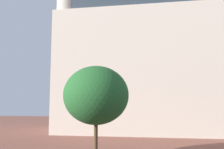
{
  "coord_description": "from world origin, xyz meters",
  "views": [
    {
      "loc": [
        2.05,
        -2.7,
        3.96
      ],
      "look_at": [
        -0.27,
        11.49,
        5.66
      ],
      "focal_mm": 39.25,
      "sensor_mm": 36.0,
      "label": 1
    }
  ],
  "objects": [
    {
      "name": "tree_curb_far",
      "position": [
        -1.85,
        14.25,
        4.53
      ],
      "size": [
        4.62,
        4.62,
        6.62
      ],
      "color": "#4C3823",
      "rests_on": "ground_plane"
    },
    {
      "name": "landmark_building",
      "position": [
        2.15,
        32.61,
        10.39
      ],
      "size": [
        26.6,
        12.05,
        38.01
      ],
      "color": "beige",
      "rests_on": "ground_plane"
    }
  ]
}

